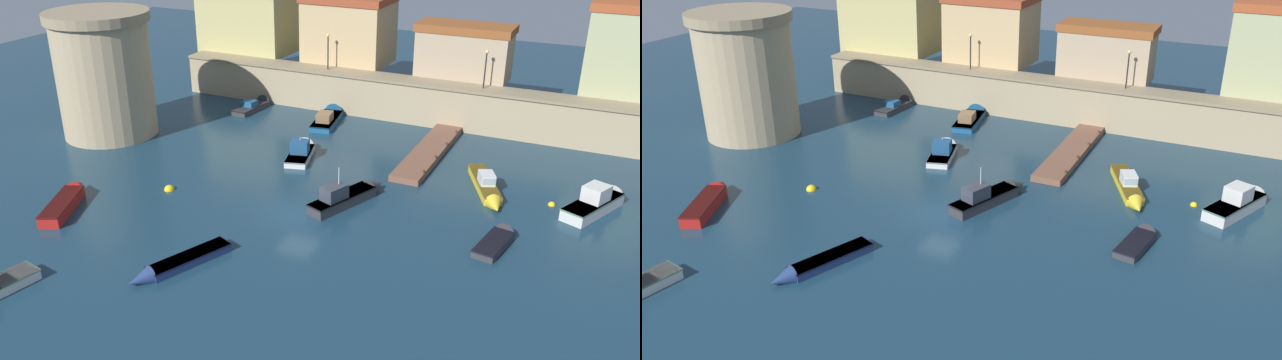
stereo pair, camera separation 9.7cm
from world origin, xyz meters
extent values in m
plane|color=#19384C|center=(0.00, 0.00, 0.00)|extent=(120.29, 120.29, 0.00)
cube|color=tan|center=(0.00, 21.24, 1.82)|extent=(45.81, 2.39, 3.64)
cube|color=gray|center=(0.00, 21.24, 3.76)|extent=(45.81, 2.69, 0.24)
cube|color=tan|center=(-18.81, 25.20, 7.39)|extent=(9.45, 5.52, 7.51)
cube|color=tan|center=(-7.31, 25.38, 6.62)|extent=(8.04, 5.88, 5.97)
cube|color=tan|center=(4.50, 24.34, 5.78)|extent=(8.24, 3.80, 4.29)
cube|color=brown|center=(4.50, 24.34, 8.27)|extent=(8.57, 3.96, 0.70)
cube|color=tan|center=(18.40, 24.41, 7.20)|extent=(7.30, 3.95, 7.12)
cylinder|color=tan|center=(-21.75, 6.66, 4.88)|extent=(7.92, 7.92, 9.76)
cylinder|color=gray|center=(-21.75, 6.66, 10.16)|extent=(8.55, 8.55, 0.80)
cube|color=brown|center=(4.80, 13.77, 0.25)|extent=(2.27, 12.55, 0.49)
cylinder|color=#523629|center=(5.83, 18.48, 0.35)|extent=(0.20, 0.20, 0.70)
cylinder|color=#523629|center=(5.83, 15.34, 0.35)|extent=(0.20, 0.20, 0.70)
cylinder|color=#523629|center=(5.83, 12.20, 0.35)|extent=(0.20, 0.20, 0.70)
cylinder|color=#523629|center=(5.83, 9.06, 0.35)|extent=(0.20, 0.20, 0.70)
cylinder|color=black|center=(-7.66, 21.24, 5.42)|extent=(0.12, 0.12, 3.08)
sphere|color=#F9D172|center=(-7.66, 21.24, 7.11)|extent=(0.32, 0.32, 0.32)
cylinder|color=black|center=(7.17, 21.24, 5.39)|extent=(0.12, 0.12, 3.02)
sphere|color=#F9D172|center=(7.17, 21.24, 7.05)|extent=(0.32, 0.32, 0.32)
cube|color=white|center=(-4.20, 8.57, 0.25)|extent=(2.76, 4.56, 0.51)
cone|color=white|center=(-4.93, 11.15, 0.25)|extent=(1.84, 1.58, 1.58)
cube|color=slate|center=(-4.20, 8.57, 0.47)|extent=(2.82, 4.65, 0.08)
cube|color=navy|center=(-4.21, 8.58, 1.01)|extent=(1.68, 1.56, 1.00)
cylinder|color=#B2B2B7|center=(-4.26, 8.76, 1.11)|extent=(0.08, 0.08, 1.21)
cube|color=silver|center=(17.62, 8.67, 0.42)|extent=(3.70, 5.58, 0.84)
cone|color=silver|center=(19.01, 11.73, 0.42)|extent=(1.96, 1.90, 1.52)
cube|color=#4D715C|center=(17.62, 8.67, 0.80)|extent=(3.77, 5.69, 0.08)
cube|color=silver|center=(17.69, 8.82, 1.37)|extent=(1.88, 2.02, 1.06)
cube|color=#99B7C6|center=(18.02, 9.55, 1.43)|extent=(1.12, 0.55, 0.64)
cube|color=red|center=(-14.29, -6.48, 0.40)|extent=(3.31, 5.04, 0.81)
cone|color=red|center=(-15.60, -3.67, 0.40)|extent=(1.74, 1.79, 1.28)
cube|color=#50100F|center=(-14.29, -6.48, 0.77)|extent=(3.37, 5.14, 0.08)
cube|color=#333338|center=(2.19, 2.44, 0.38)|extent=(3.18, 5.52, 0.75)
cone|color=#333338|center=(3.36, 5.57, 0.38)|extent=(1.72, 1.77, 1.31)
cube|color=black|center=(2.19, 2.44, 0.71)|extent=(3.24, 5.63, 0.08)
cube|color=#333842|center=(1.91, 1.70, 1.23)|extent=(1.66, 2.01, 0.96)
cube|color=#99B7C6|center=(2.21, 2.51, 1.28)|extent=(0.97, 0.41, 0.58)
cylinder|color=#B2B2B7|center=(2.06, 2.11, 1.83)|extent=(0.08, 0.08, 2.15)
cube|color=gold|center=(10.28, 9.41, 0.30)|extent=(3.51, 5.84, 0.61)
cone|color=gold|center=(11.75, 6.15, 0.30)|extent=(1.63, 1.75, 1.15)
cube|color=#806119|center=(10.28, 9.41, 0.57)|extent=(3.58, 5.95, 0.08)
cube|color=silver|center=(10.47, 8.99, 0.99)|extent=(1.50, 1.71, 0.77)
cube|color=#99B7C6|center=(10.76, 8.34, 1.03)|extent=(0.85, 0.43, 0.46)
cube|color=navy|center=(-2.77, -8.13, 0.26)|extent=(2.96, 5.17, 0.52)
cone|color=navy|center=(-3.93, -11.10, 0.26)|extent=(1.57, 1.72, 1.14)
cube|color=#131932|center=(-2.77, -8.13, 0.48)|extent=(3.02, 5.27, 0.08)
cube|color=#333338|center=(-14.02, 17.33, 0.25)|extent=(1.91, 4.39, 0.49)
cone|color=#333338|center=(-13.82, 20.01, 0.25)|extent=(1.59, 1.31, 1.50)
cube|color=black|center=(-14.02, 17.33, 0.45)|extent=(1.94, 4.47, 0.08)
cube|color=navy|center=(-14.04, 17.14, 0.76)|extent=(1.27, 1.25, 0.54)
cube|color=#99B7C6|center=(-13.99, 17.72, 0.79)|extent=(1.07, 0.14, 0.33)
cube|color=#195689|center=(-5.79, 17.00, 0.26)|extent=(2.71, 5.44, 0.53)
cone|color=#195689|center=(-6.36, 20.20, 0.26)|extent=(1.95, 1.68, 1.73)
cube|color=#09233A|center=(-5.79, 17.00, 0.49)|extent=(2.76, 5.54, 0.08)
cube|color=olive|center=(-5.66, 16.29, 0.91)|extent=(1.54, 1.88, 0.76)
cube|color=#99B7C6|center=(-5.81, 17.12, 0.95)|extent=(1.12, 0.26, 0.46)
cube|color=#333338|center=(12.69, 1.12, 0.24)|extent=(1.94, 3.81, 0.49)
cone|color=#333338|center=(13.07, 3.36, 0.24)|extent=(1.43, 1.22, 1.28)
cube|color=black|center=(12.69, 1.12, 0.45)|extent=(1.98, 3.89, 0.08)
sphere|color=yellow|center=(15.08, 8.63, 0.00)|extent=(0.49, 0.49, 0.49)
sphere|color=yellow|center=(-9.98, -0.67, 0.00)|extent=(0.74, 0.74, 0.74)
camera|label=1|loc=(17.91, -33.91, 19.92)|focal=36.48mm
camera|label=2|loc=(18.00, -33.87, 19.92)|focal=36.48mm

